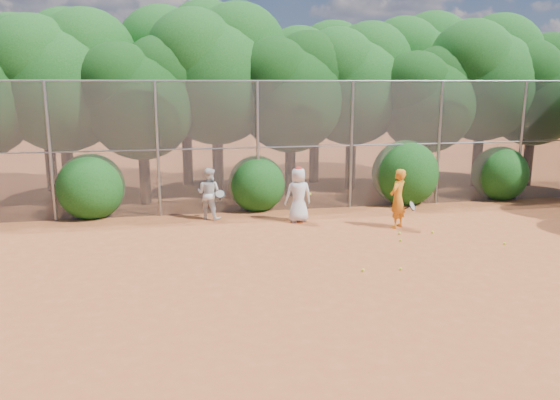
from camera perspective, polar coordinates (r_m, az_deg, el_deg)
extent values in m
plane|color=#A64F25|center=(11.75, 7.24, -7.60)|extent=(80.00, 80.00, 0.00)
cylinder|color=gray|center=(16.93, -22.90, 4.61)|extent=(0.09, 0.09, 4.00)
cylinder|color=gray|center=(16.59, -12.67, 5.13)|extent=(0.09, 0.09, 4.00)
cylinder|color=gray|center=(16.78, -2.34, 5.50)|extent=(0.09, 0.09, 4.00)
cylinder|color=gray|center=(17.49, 7.46, 5.68)|extent=(0.09, 0.09, 4.00)
cylinder|color=gray|center=(18.67, 16.27, 5.70)|extent=(0.09, 0.09, 4.00)
cylinder|color=gray|center=(20.22, 23.88, 5.62)|extent=(0.09, 0.09, 4.00)
cylinder|color=gray|center=(16.85, 1.04, 12.35)|extent=(20.00, 0.05, 0.05)
cylinder|color=gray|center=(16.96, 1.02, 5.58)|extent=(20.00, 0.04, 0.04)
cube|color=slate|center=(16.96, 1.02, 5.58)|extent=(20.00, 0.02, 4.00)
sphere|color=black|center=(19.55, -27.23, 12.41)|extent=(3.05, 3.05, 3.05)
cylinder|color=black|center=(19.46, -21.29, 3.41)|extent=(0.38, 0.38, 2.52)
sphere|color=#114413|center=(19.27, -21.86, 10.68)|extent=(4.03, 4.03, 4.03)
sphere|color=#114413|center=(19.56, -19.50, 13.82)|extent=(3.23, 3.23, 3.23)
sphere|color=#114413|center=(19.12, -24.35, 12.89)|extent=(3.02, 3.02, 3.02)
cylinder|color=black|center=(18.51, -13.97, 2.92)|extent=(0.36, 0.36, 2.17)
sphere|color=black|center=(18.30, -14.32, 9.50)|extent=(3.47, 3.47, 3.47)
sphere|color=black|center=(18.61, -12.23, 12.32)|extent=(2.78, 2.78, 2.78)
sphere|color=black|center=(18.07, -16.44, 11.56)|extent=(2.60, 2.60, 2.60)
cylinder|color=black|center=(19.51, -6.52, 4.39)|extent=(0.39, 0.39, 2.66)
sphere|color=#114413|center=(19.33, -6.71, 12.07)|extent=(4.26, 4.26, 4.26)
sphere|color=#114413|center=(19.87, -4.35, 15.19)|extent=(3.40, 3.40, 3.40)
sphere|color=#114413|center=(18.98, -9.01, 14.57)|extent=(3.19, 3.19, 3.19)
cylinder|color=black|center=(19.31, 1.08, 3.81)|extent=(0.37, 0.37, 2.27)
sphere|color=black|center=(19.11, 1.10, 10.44)|extent=(3.64, 3.64, 3.64)
sphere|color=black|center=(19.63, 3.01, 13.13)|extent=(2.91, 2.91, 2.91)
sphere|color=black|center=(18.71, -0.66, 12.63)|extent=(2.73, 2.73, 2.73)
cylinder|color=black|center=(20.73, 7.39, 4.54)|extent=(0.38, 0.38, 2.45)
sphere|color=#114413|center=(20.55, 7.58, 11.19)|extent=(3.92, 3.92, 3.92)
sphere|color=#114413|center=(21.18, 9.37, 13.81)|extent=(3.14, 3.14, 3.14)
sphere|color=#114413|center=(20.06, 6.01, 13.44)|extent=(2.94, 2.94, 2.94)
cylinder|color=black|center=(20.78, 14.82, 3.76)|extent=(0.36, 0.36, 2.10)
sphere|color=black|center=(20.59, 15.14, 9.43)|extent=(3.36, 3.36, 3.36)
sphere|color=black|center=(21.18, 16.53, 11.70)|extent=(2.69, 2.69, 2.69)
sphere|color=black|center=(20.09, 14.03, 11.35)|extent=(2.52, 2.52, 2.52)
cylinder|color=black|center=(22.46, 19.96, 4.68)|extent=(0.39, 0.39, 2.59)
sphere|color=#114413|center=(22.30, 20.44, 11.15)|extent=(4.14, 4.14, 4.14)
sphere|color=#114413|center=(23.11, 21.89, 13.63)|extent=(3.32, 3.32, 3.32)
sphere|color=#114413|center=(21.68, 19.36, 13.41)|extent=(3.11, 3.11, 3.11)
cylinder|color=black|center=(23.33, 24.53, 4.22)|extent=(0.37, 0.37, 2.31)
sphere|color=black|center=(23.16, 25.03, 9.76)|extent=(3.70, 3.70, 3.70)
sphere|color=black|center=(23.90, 26.17, 11.92)|extent=(2.96, 2.96, 2.96)
sphere|color=black|center=(22.56, 24.27, 11.68)|extent=(2.77, 2.77, 2.77)
cylinder|color=black|center=(21.88, -22.88, 4.31)|extent=(0.39, 0.39, 2.62)
sphere|color=#114413|center=(21.72, -23.45, 11.04)|extent=(4.20, 4.20, 4.20)
sphere|color=#114413|center=(22.00, -21.25, 13.96)|extent=(3.36, 3.36, 3.36)
sphere|color=#114413|center=(21.59, -25.77, 13.08)|extent=(3.15, 3.15, 3.15)
cylinder|color=black|center=(21.62, -9.67, 5.25)|extent=(0.40, 0.40, 2.80)
sphere|color=#114413|center=(21.47, -9.94, 12.54)|extent=(4.48, 4.48, 4.48)
sphere|color=#114413|center=(22.00, -7.66, 15.52)|extent=(3.58, 3.58, 3.58)
sphere|color=#114413|center=(21.16, -12.20, 14.88)|extent=(3.36, 3.36, 3.36)
cylinder|color=black|center=(21.96, 3.58, 5.14)|extent=(0.38, 0.38, 2.52)
sphere|color=#114413|center=(21.79, 3.67, 11.59)|extent=(4.03, 4.03, 4.03)
sphere|color=#114413|center=(22.41, 5.49, 14.16)|extent=(3.23, 3.23, 3.23)
sphere|color=#114413|center=(21.33, 2.03, 13.76)|extent=(3.02, 3.02, 3.02)
cylinder|color=black|center=(24.03, 13.70, 5.68)|extent=(0.40, 0.40, 2.73)
sphere|color=#114413|center=(23.89, 14.03, 12.06)|extent=(4.37, 4.37, 4.37)
sphere|color=#114413|center=(24.69, 15.62, 14.51)|extent=(3.49, 3.49, 3.49)
sphere|color=#114413|center=(23.30, 12.73, 14.28)|extent=(3.28, 3.28, 3.28)
sphere|color=#114413|center=(17.20, -19.17, 1.62)|extent=(2.00, 2.00, 2.00)
sphere|color=#114413|center=(17.24, -2.46, 1.98)|extent=(1.80, 1.80, 1.80)
sphere|color=#114413|center=(18.62, 12.94, 3.07)|extent=(2.20, 2.20, 2.20)
sphere|color=#114413|center=(20.32, 21.99, 2.81)|extent=(1.90, 1.90, 1.90)
imported|color=orange|center=(15.36, 12.19, 0.15)|extent=(0.71, 0.69, 1.65)
torus|color=black|center=(15.36, 13.66, -0.59)|extent=(0.33, 0.33, 0.28)
cylinder|color=black|center=(15.45, 12.96, -0.86)|extent=(0.21, 0.21, 0.16)
imported|color=silver|center=(15.66, 1.93, 0.54)|extent=(0.81, 0.57, 1.59)
ellipsoid|color=red|center=(15.52, 1.95, 3.27)|extent=(0.22, 0.22, 0.13)
sphere|color=#CFE92A|center=(15.53, 3.18, 0.64)|extent=(0.07, 0.07, 0.07)
imported|color=silver|center=(16.15, -7.44, 0.68)|extent=(0.93, 0.87, 1.52)
torus|color=black|center=(15.87, -6.29, 0.65)|extent=(0.32, 0.25, 0.24)
cylinder|color=black|center=(16.06, -6.28, 0.25)|extent=(0.05, 0.23, 0.21)
sphere|color=#CFE92A|center=(14.23, 12.48, -4.10)|extent=(0.07, 0.07, 0.07)
sphere|color=#CFE92A|center=(15.18, 15.63, -3.24)|extent=(0.07, 0.07, 0.07)
sphere|color=#CFE92A|center=(12.09, 12.50, -7.04)|extent=(0.07, 0.07, 0.07)
sphere|color=#CFE92A|center=(14.70, 22.40, -4.23)|extent=(0.07, 0.07, 0.07)
sphere|color=#CFE92A|center=(11.87, 8.66, -7.26)|extent=(0.07, 0.07, 0.07)
sphere|color=#CFE92A|center=(14.85, 12.38, -3.41)|extent=(0.07, 0.07, 0.07)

